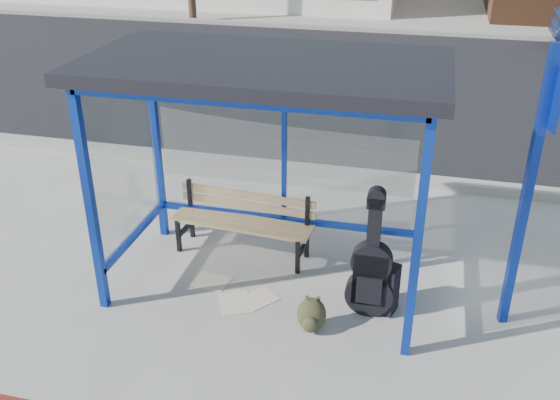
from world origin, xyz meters
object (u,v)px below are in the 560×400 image
(guitar_bag, at_px, (371,273))
(backpack, at_px, (311,316))
(suitcase, at_px, (381,287))
(bench, at_px, (243,219))

(guitar_bag, bearing_deg, backpack, -142.54)
(guitar_bag, height_order, backpack, guitar_bag)
(guitar_bag, relative_size, suitcase, 2.28)
(suitcase, bearing_deg, guitar_bag, -121.54)
(bench, relative_size, guitar_bag, 1.27)
(bench, height_order, backpack, bench)
(bench, distance_m, guitar_bag, 1.74)
(suitcase, relative_size, backpack, 1.71)
(backpack, bearing_deg, suitcase, 33.69)
(guitar_bag, xyz_separation_m, backpack, (-0.50, -0.39, -0.32))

